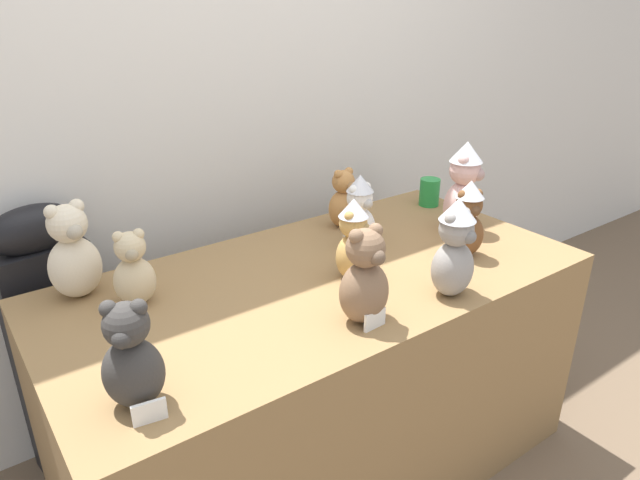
# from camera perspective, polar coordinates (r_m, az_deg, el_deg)

# --- Properties ---
(wall_back) EXTENTS (7.00, 0.08, 2.60)m
(wall_back) POSITION_cam_1_polar(r_m,az_deg,el_deg) (2.15, -10.86, 16.52)
(wall_back) COLOR silver
(wall_back) RESTS_ON ground_plane
(display_table) EXTENTS (1.65, 0.82, 0.75)m
(display_table) POSITION_cam_1_polar(r_m,az_deg,el_deg) (1.96, -0.00, -13.38)
(display_table) COLOR olive
(display_table) RESTS_ON ground_plane
(instrument_case) EXTENTS (0.29, 0.16, 0.97)m
(instrument_case) POSITION_cam_1_polar(r_m,az_deg,el_deg) (2.11, -24.68, -9.11)
(instrument_case) COLOR black
(instrument_case) RESTS_ON ground_plane
(teddy_bear_mocha) EXTENTS (0.14, 0.12, 0.27)m
(teddy_bear_mocha) POSITION_cam_1_polar(r_m,az_deg,el_deg) (1.47, 4.47, -3.84)
(teddy_bear_mocha) COLOR #7F6047
(teddy_bear_mocha) RESTS_ON display_table
(teddy_bear_sand) EXTENTS (0.13, 0.12, 0.22)m
(teddy_bear_sand) POSITION_cam_1_polar(r_m,az_deg,el_deg) (1.64, -18.12, -2.90)
(teddy_bear_sand) COLOR #CCB78E
(teddy_bear_sand) RESTS_ON display_table
(teddy_bear_caramel) EXTENTS (0.12, 0.10, 0.22)m
(teddy_bear_caramel) POSITION_cam_1_polar(r_m,az_deg,el_deg) (2.08, 2.33, 4.01)
(teddy_bear_caramel) COLOR #B27A42
(teddy_bear_caramel) RESTS_ON display_table
(teddy_bear_chestnut) EXTENTS (0.14, 0.13, 0.26)m
(teddy_bear_chestnut) POSITION_cam_1_polar(r_m,az_deg,el_deg) (1.90, 14.50, 1.96)
(teddy_bear_chestnut) COLOR brown
(teddy_bear_chestnut) RESTS_ON display_table
(teddy_bear_blush) EXTENTS (0.19, 0.18, 0.33)m
(teddy_bear_blush) POSITION_cam_1_polar(r_m,az_deg,el_deg) (2.09, 14.10, 5.04)
(teddy_bear_blush) COLOR beige
(teddy_bear_blush) RESTS_ON display_table
(teddy_bear_honey) EXTENTS (0.15, 0.14, 0.25)m
(teddy_bear_honey) POSITION_cam_1_polar(r_m,az_deg,el_deg) (1.70, 3.32, -0.01)
(teddy_bear_honey) COLOR tan
(teddy_bear_honey) RESTS_ON display_table
(teddy_bear_snow) EXTENTS (0.12, 0.11, 0.26)m
(teddy_bear_snow) POSITION_cam_1_polar(r_m,az_deg,el_deg) (1.90, 3.95, 2.68)
(teddy_bear_snow) COLOR white
(teddy_bear_snow) RESTS_ON display_table
(teddy_bear_charcoal) EXTENTS (0.17, 0.16, 0.25)m
(teddy_bear_charcoal) POSITION_cam_1_polar(r_m,az_deg,el_deg) (1.25, -18.33, -11.07)
(teddy_bear_charcoal) COLOR #383533
(teddy_bear_charcoal) RESTS_ON display_table
(teddy_bear_cream) EXTENTS (0.16, 0.14, 0.28)m
(teddy_bear_cream) POSITION_cam_1_polar(r_m,az_deg,el_deg) (1.73, -23.42, -1.25)
(teddy_bear_cream) COLOR beige
(teddy_bear_cream) RESTS_ON display_table
(teddy_bear_ash) EXTENTS (0.14, 0.13, 0.29)m
(teddy_bear_ash) POSITION_cam_1_polar(r_m,az_deg,el_deg) (1.63, 13.27, -0.88)
(teddy_bear_ash) COLOR gray
(teddy_bear_ash) RESTS_ON display_table
(party_cup_green) EXTENTS (0.08, 0.08, 0.11)m
(party_cup_green) POSITION_cam_1_polar(r_m,az_deg,el_deg) (2.35, 10.86, 4.72)
(party_cup_green) COLOR #238C3D
(party_cup_green) RESTS_ON display_table
(name_card_front_left) EXTENTS (0.07, 0.02, 0.05)m
(name_card_front_left) POSITION_cam_1_polar(r_m,az_deg,el_deg) (1.25, -16.65, -16.14)
(name_card_front_left) COLOR white
(name_card_front_left) RESTS_ON display_table
(name_card_front_middle) EXTENTS (0.07, 0.01, 0.05)m
(name_card_front_middle) POSITION_cam_1_polar(r_m,az_deg,el_deg) (1.49, 5.49, -7.91)
(name_card_front_middle) COLOR white
(name_card_front_middle) RESTS_ON display_table
(name_card_front_right) EXTENTS (0.07, 0.01, 0.05)m
(name_card_front_right) POSITION_cam_1_polar(r_m,az_deg,el_deg) (1.67, 5.41, -4.25)
(name_card_front_right) COLOR white
(name_card_front_right) RESTS_ON display_table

